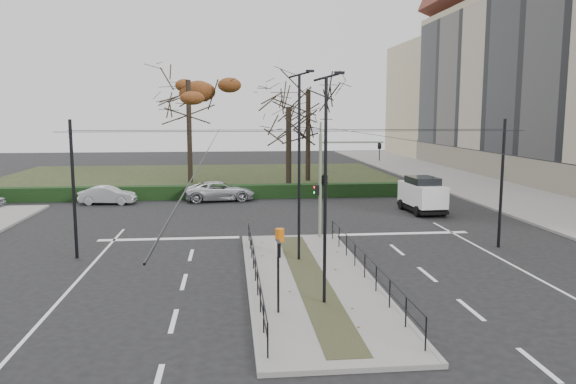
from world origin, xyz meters
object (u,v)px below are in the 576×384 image
(streetlamp_median_near, at_px, (326,188))
(parked_car_fourth, at_px, (220,191))
(litter_bin, at_px, (280,235))
(parked_car_second, at_px, (108,195))
(traffic_light, at_px, (326,178))
(bare_tree_center, at_px, (308,97))
(white_van, at_px, (422,194))
(bare_tree_near, at_px, (289,113))
(rust_tree, at_px, (188,80))
(streetlamp_median_far, at_px, (300,165))
(info_panel, at_px, (278,257))

(streetlamp_median_near, bearing_deg, parked_car_fourth, 99.28)
(litter_bin, height_order, parked_car_second, parked_car_second)
(traffic_light, xyz_separation_m, bare_tree_center, (2.44, 23.76, 4.59))
(traffic_light, bearing_deg, white_van, 43.15)
(traffic_light, xyz_separation_m, bare_tree_near, (-0.03, 17.26, 3.14))
(streetlamp_median_near, distance_m, bare_tree_near, 27.14)
(bare_tree_near, bearing_deg, white_van, -54.44)
(rust_tree, bearing_deg, bare_tree_near, -37.26)
(parked_car_second, bearing_deg, bare_tree_near, -65.06)
(litter_bin, height_order, streetlamp_median_far, streetlamp_median_far)
(streetlamp_median_far, bearing_deg, info_panel, -103.05)
(rust_tree, bearing_deg, bare_tree_center, 1.44)
(parked_car_fourth, bearing_deg, streetlamp_median_far, -174.88)
(parked_car_fourth, xyz_separation_m, white_van, (12.81, -6.19, 0.50))
(traffic_light, xyz_separation_m, streetlamp_median_far, (-1.87, -4.27, 1.02))
(rust_tree, relative_size, bare_tree_center, 1.09)
(info_panel, bearing_deg, rust_tree, 98.26)
(streetlamp_median_far, height_order, bare_tree_center, bare_tree_center)
(litter_bin, xyz_separation_m, streetlamp_median_far, (0.70, -1.37, 3.23))
(streetlamp_median_far, xyz_separation_m, bare_tree_near, (1.84, 21.53, 2.12))
(parked_car_second, bearing_deg, streetlamp_median_far, -141.33)
(traffic_light, bearing_deg, litter_bin, -131.47)
(traffic_light, xyz_separation_m, parked_car_second, (-13.15, 12.38, -2.48))
(traffic_light, height_order, parked_car_second, traffic_light)
(parked_car_second, relative_size, rust_tree, 0.32)
(streetlamp_median_near, bearing_deg, bare_tree_near, 86.43)
(info_panel, distance_m, streetlamp_median_far, 6.74)
(bare_tree_near, bearing_deg, streetlamp_median_far, -94.87)
(bare_tree_center, xyz_separation_m, bare_tree_near, (-2.47, -6.51, -1.45))
(rust_tree, height_order, bare_tree_center, rust_tree)
(parked_car_second, bearing_deg, traffic_light, -128.72)
(streetlamp_median_far, bearing_deg, parked_car_fourth, 101.63)
(white_van, bearing_deg, bare_tree_near, 125.56)
(bare_tree_center, bearing_deg, parked_car_fourth, -126.47)
(info_panel, distance_m, bare_tree_near, 28.25)
(litter_bin, xyz_separation_m, parked_car_fourth, (-2.88, 16.00, -0.20))
(white_van, bearing_deg, bare_tree_center, 106.29)
(white_van, relative_size, bare_tree_near, 0.48)
(traffic_light, xyz_separation_m, parked_car_fourth, (-5.44, 13.10, -2.41))
(streetlamp_median_far, bearing_deg, white_van, 50.44)
(traffic_light, bearing_deg, streetlamp_median_near, -99.99)
(rust_tree, distance_m, bare_tree_near, 10.69)
(traffic_light, relative_size, info_panel, 2.26)
(litter_bin, distance_m, rust_tree, 28.22)
(info_panel, distance_m, rust_tree, 35.07)
(traffic_light, relative_size, streetlamp_median_near, 0.69)
(parked_car_second, xyz_separation_m, bare_tree_near, (13.12, 4.88, 5.63))
(traffic_light, bearing_deg, info_panel, -107.51)
(streetlamp_median_near, xyz_separation_m, streetlamp_median_far, (-0.15, 5.45, 0.23))
(info_panel, distance_m, streetlamp_median_near, 2.65)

